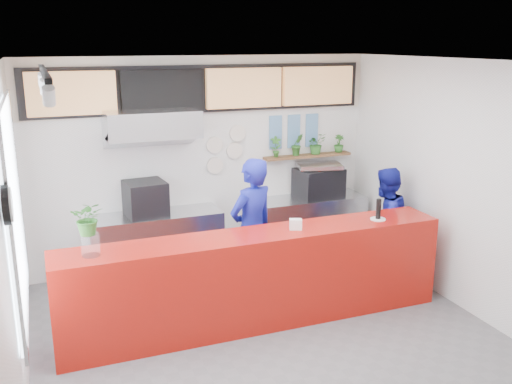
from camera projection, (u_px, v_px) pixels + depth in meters
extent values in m
plane|color=slate|center=(270.00, 338.00, 6.32)|extent=(5.00, 5.00, 0.00)
plane|color=silver|center=(272.00, 62.00, 5.54)|extent=(5.00, 5.00, 0.00)
plane|color=white|center=(204.00, 162.00, 8.18)|extent=(5.00, 0.00, 5.00)
plane|color=white|center=(12.00, 238.00, 5.06)|extent=(0.00, 5.00, 5.00)
plane|color=white|center=(464.00, 187.00, 6.81)|extent=(0.00, 5.00, 5.00)
cube|color=#A3140B|center=(257.00, 279.00, 6.54)|extent=(4.50, 0.60, 1.10)
cube|color=beige|center=(203.00, 85.00, 7.89)|extent=(5.00, 0.02, 0.80)
cube|color=#B2B5BA|center=(157.00, 245.00, 7.91)|extent=(1.80, 0.60, 0.90)
cube|color=black|center=(145.00, 198.00, 7.69)|extent=(0.57, 0.57, 0.47)
cube|color=#B2B5BA|center=(152.00, 124.00, 7.42)|extent=(1.20, 0.70, 0.35)
cube|color=#B2B5BA|center=(152.00, 139.00, 7.47)|extent=(1.20, 0.69, 0.31)
cube|color=#B2B5BA|center=(306.00, 226.00, 8.71)|extent=(1.80, 0.60, 0.90)
cube|color=black|center=(319.00, 183.00, 8.61)|extent=(0.72, 0.55, 0.43)
cube|color=silver|center=(319.00, 166.00, 8.54)|extent=(0.74, 0.59, 0.06)
cube|color=brown|center=(308.00, 156.00, 8.65)|extent=(1.40, 0.18, 0.04)
cube|color=tan|center=(72.00, 93.00, 7.19)|extent=(1.10, 0.10, 0.55)
cube|color=black|center=(162.00, 91.00, 7.60)|extent=(1.10, 0.10, 0.55)
cube|color=tan|center=(244.00, 88.00, 8.00)|extent=(1.10, 0.10, 0.55)
cube|color=tan|center=(318.00, 86.00, 8.41)|extent=(1.10, 0.10, 0.55)
cube|color=black|center=(203.00, 89.00, 7.88)|extent=(4.80, 0.04, 0.65)
cube|color=silver|center=(14.00, 207.00, 5.29)|extent=(0.04, 2.20, 1.90)
cube|color=#B2B5BA|center=(16.00, 207.00, 5.30)|extent=(0.03, 2.30, 2.00)
cylinder|color=black|center=(6.00, 205.00, 4.12)|extent=(0.05, 0.30, 0.30)
cylinder|color=white|center=(11.00, 205.00, 4.13)|extent=(0.02, 0.26, 0.26)
cube|color=black|center=(44.00, 72.00, 4.83)|extent=(0.05, 2.40, 0.04)
cylinder|color=silver|center=(215.00, 145.00, 8.15)|extent=(0.24, 0.03, 0.24)
cylinder|color=silver|center=(234.00, 150.00, 8.28)|extent=(0.24, 0.03, 0.24)
cylinder|color=silver|center=(215.00, 165.00, 8.22)|extent=(0.24, 0.03, 0.24)
cylinder|color=silver|center=(238.00, 133.00, 8.23)|extent=(0.24, 0.03, 0.24)
cube|color=#598CBF|center=(276.00, 124.00, 8.42)|extent=(0.20, 0.02, 0.25)
cube|color=#598CBF|center=(294.00, 123.00, 8.53)|extent=(0.20, 0.02, 0.25)
cube|color=#598CBF|center=(312.00, 122.00, 8.63)|extent=(0.20, 0.02, 0.25)
cube|color=#598CBF|center=(275.00, 141.00, 8.49)|extent=(0.20, 0.02, 0.25)
cube|color=#598CBF|center=(294.00, 140.00, 8.59)|extent=(0.20, 0.02, 0.25)
cube|color=#598CBF|center=(312.00, 138.00, 8.70)|extent=(0.20, 0.02, 0.25)
imported|color=#151B93|center=(252.00, 230.00, 7.08)|extent=(0.78, 0.66, 1.83)
imported|color=#151B93|center=(384.00, 224.00, 7.78)|extent=(0.91, 0.81, 1.56)
imported|color=#2D6B25|center=(276.00, 147.00, 8.42)|extent=(0.18, 0.14, 0.31)
imported|color=#2D6B25|center=(297.00, 145.00, 8.54)|extent=(0.19, 0.15, 0.33)
imported|color=#2D6B25|center=(316.00, 144.00, 8.65)|extent=(0.32, 0.29, 0.32)
imported|color=#2D6B25|center=(339.00, 143.00, 8.80)|extent=(0.17, 0.16, 0.27)
cylinder|color=white|center=(90.00, 245.00, 5.72)|extent=(0.21, 0.21, 0.23)
imported|color=#2D6B25|center=(88.00, 218.00, 5.65)|extent=(0.38, 0.35, 0.35)
cube|color=white|center=(296.00, 224.00, 6.52)|extent=(0.16, 0.13, 0.12)
cylinder|color=white|center=(378.00, 219.00, 6.89)|extent=(0.25, 0.25, 0.01)
cylinder|color=black|center=(378.00, 209.00, 6.86)|extent=(0.06, 0.06, 0.24)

